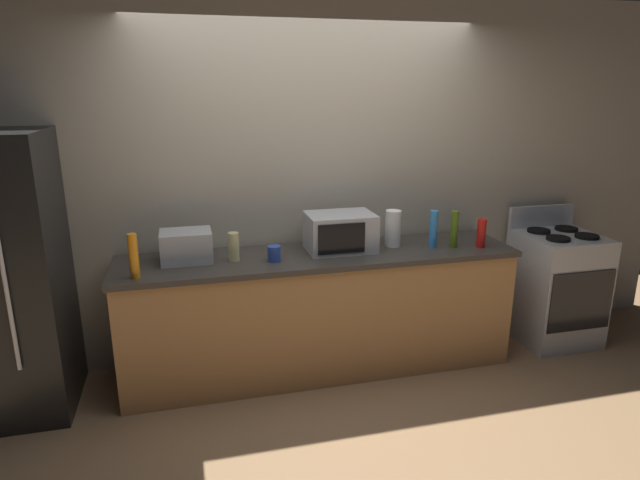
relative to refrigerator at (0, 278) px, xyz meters
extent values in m
plane|color=#93704C|center=(2.05, -0.40, -0.90)|extent=(8.00, 8.00, 0.00)
cube|color=#B2A893|center=(2.05, 0.41, 0.45)|extent=(6.40, 0.10, 2.70)
cube|color=#B27F4C|center=(2.05, 0.00, -0.47)|extent=(2.80, 0.60, 0.86)
cube|color=#38332D|center=(2.05, 0.00, -0.02)|extent=(2.84, 0.64, 0.04)
cube|color=black|center=(0.00, 0.00, 0.00)|extent=(0.72, 0.70, 1.80)
cylinder|color=silver|center=(0.14, -0.37, 0.10)|extent=(0.02, 0.02, 1.10)
cube|color=#B7BABF|center=(4.05, 0.00, -0.45)|extent=(0.60, 0.60, 0.90)
cube|color=black|center=(4.05, -0.30, -0.45)|extent=(0.55, 0.02, 0.48)
cube|color=#B7BABF|center=(4.05, 0.28, 0.09)|extent=(0.60, 0.04, 0.18)
cylinder|color=black|center=(3.92, -0.12, 0.01)|extent=(0.18, 0.18, 0.02)
cylinder|color=black|center=(4.18, -0.12, 0.01)|extent=(0.18, 0.18, 0.02)
cylinder|color=black|center=(3.92, 0.12, 0.01)|extent=(0.18, 0.18, 0.02)
cylinder|color=black|center=(4.18, 0.12, 0.01)|extent=(0.18, 0.18, 0.02)
cube|color=#B7BABF|center=(2.21, 0.05, 0.13)|extent=(0.48, 0.34, 0.27)
cube|color=black|center=(2.17, -0.12, 0.13)|extent=(0.34, 0.01, 0.21)
cube|color=#B7BABF|center=(1.13, 0.06, 0.10)|extent=(0.34, 0.26, 0.21)
cylinder|color=white|center=(2.62, 0.05, 0.13)|extent=(0.12, 0.12, 0.27)
cylinder|color=#4C6B19|center=(3.04, -0.09, 0.14)|extent=(0.06, 0.06, 0.27)
cylinder|color=orange|center=(0.82, -0.21, 0.14)|extent=(0.06, 0.06, 0.29)
cylinder|color=beige|center=(1.44, -0.02, 0.10)|extent=(0.07, 0.07, 0.20)
cylinder|color=#338CE5|center=(2.89, -0.06, 0.14)|extent=(0.06, 0.06, 0.28)
cylinder|color=red|center=(3.24, -0.13, 0.11)|extent=(0.07, 0.07, 0.21)
cylinder|color=#2D4CB2|center=(1.71, -0.09, 0.05)|extent=(0.09, 0.09, 0.11)
camera|label=1|loc=(1.15, -3.54, 1.15)|focal=30.27mm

